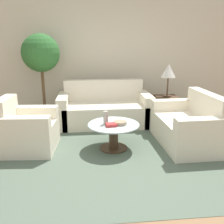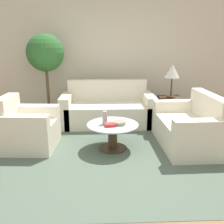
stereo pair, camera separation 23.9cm
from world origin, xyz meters
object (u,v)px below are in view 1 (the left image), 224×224
(armchair, at_px, (25,132))
(book_stack, at_px, (111,125))
(sofa_main, at_px, (105,110))
(vase, at_px, (106,118))
(bowl, at_px, (120,123))
(coffee_table, at_px, (114,133))
(table_lamp, at_px, (169,72))
(potted_plant, at_px, (41,57))
(loveseat, at_px, (190,127))

(armchair, relative_size, book_stack, 5.01)
(sofa_main, distance_m, vase, 1.35)
(sofa_main, relative_size, bowl, 9.30)
(bowl, bearing_deg, sofa_main, 96.13)
(sofa_main, xyz_separation_m, book_stack, (-0.00, -1.44, 0.15))
(coffee_table, distance_m, table_lamp, 1.92)
(vase, xyz_separation_m, book_stack, (0.08, -0.11, -0.08))
(table_lamp, relative_size, book_stack, 3.79)
(coffee_table, xyz_separation_m, vase, (-0.12, 0.01, 0.26))
(sofa_main, bearing_deg, potted_plant, 169.82)
(loveseat, height_order, bowl, loveseat)
(sofa_main, relative_size, vase, 8.92)
(potted_plant, bearing_deg, sofa_main, -10.18)
(potted_plant, height_order, bowl, potted_plant)
(loveseat, bearing_deg, potted_plant, -120.96)
(sofa_main, bearing_deg, book_stack, -90.10)
(sofa_main, relative_size, armchair, 2.14)
(coffee_table, xyz_separation_m, potted_plant, (-1.32, 1.56, 1.10))
(coffee_table, height_order, table_lamp, table_lamp)
(book_stack, bearing_deg, loveseat, 1.54)
(sofa_main, xyz_separation_m, table_lamp, (1.30, -0.13, 0.80))
(table_lamp, xyz_separation_m, potted_plant, (-2.57, 0.36, 0.28))
(loveseat, height_order, book_stack, loveseat)
(loveseat, relative_size, coffee_table, 1.69)
(armchair, bearing_deg, sofa_main, -44.19)
(loveseat, distance_m, coffee_table, 1.31)
(coffee_table, bearing_deg, sofa_main, 91.96)
(bowl, xyz_separation_m, book_stack, (-0.15, -0.07, -0.00))
(bowl, distance_m, book_stack, 0.17)
(armchair, bearing_deg, table_lamp, -63.78)
(table_lamp, distance_m, vase, 1.91)
(sofa_main, bearing_deg, bowl, -83.87)
(potted_plant, xyz_separation_m, bowl, (1.42, -1.60, -0.93))
(armchair, relative_size, table_lamp, 1.32)
(potted_plant, bearing_deg, loveseat, -29.62)
(armchair, bearing_deg, coffee_table, -90.66)
(vase, distance_m, book_stack, 0.16)
(coffee_table, bearing_deg, loveseat, 2.98)
(coffee_table, bearing_deg, potted_plant, 130.21)
(sofa_main, xyz_separation_m, armchair, (-1.36, -1.22, 0.00))
(potted_plant, bearing_deg, table_lamp, -7.98)
(bowl, bearing_deg, loveseat, 4.83)
(sofa_main, relative_size, potted_plant, 1.03)
(sofa_main, distance_m, table_lamp, 1.53)
(loveseat, relative_size, table_lamp, 2.09)
(loveseat, height_order, table_lamp, table_lamp)
(loveseat, xyz_separation_m, bowl, (-1.21, -0.10, 0.15))
(table_lamp, relative_size, vase, 3.15)
(table_lamp, bearing_deg, armchair, -157.79)
(armchair, distance_m, book_stack, 1.39)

